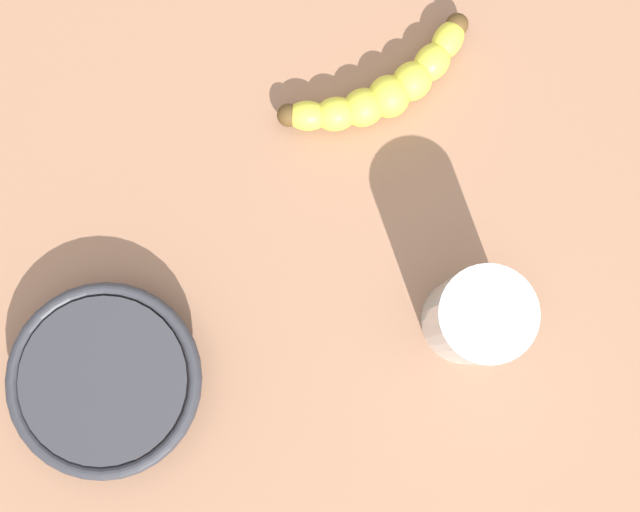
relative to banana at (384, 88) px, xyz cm
name	(u,v)px	position (x,y,z in cm)	size (l,w,h in cm)	color
wooden_tabletop	(353,272)	(-13.69, -9.44, -3.42)	(120.00, 120.00, 3.00)	#93664B
banana	(384,88)	(0.00, 0.00, 0.00)	(18.98, 8.82, 3.85)	yellow
smoothie_glass	(476,318)	(-10.03, -19.73, 3.99)	(7.85, 7.85, 11.91)	silver
ceramic_bowl	(107,380)	(-35.63, -0.83, 0.75)	(16.79, 16.79, 4.47)	#2D2D33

